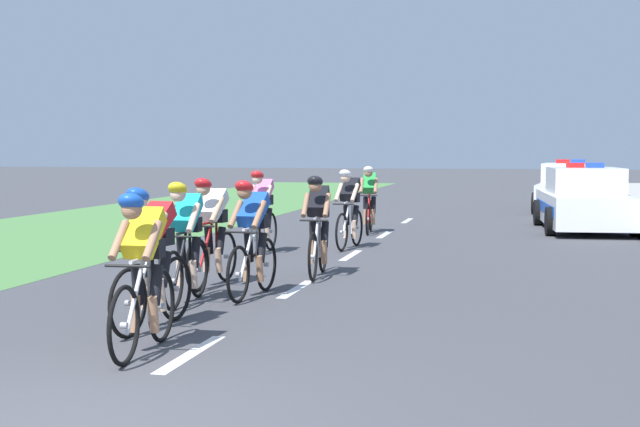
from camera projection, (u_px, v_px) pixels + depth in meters
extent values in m
cube|color=#4C7F42|center=(73.00, 230.00, 21.32)|extent=(7.00, 60.00, 0.01)
cube|color=white|center=(191.00, 354.00, 8.47)|extent=(0.14, 1.60, 0.01)
cube|color=white|center=(296.00, 289.00, 12.36)|extent=(0.14, 1.60, 0.01)
cube|color=white|center=(351.00, 255.00, 16.25)|extent=(0.14, 1.60, 0.01)
cube|color=white|center=(384.00, 235.00, 20.14)|extent=(0.14, 1.60, 0.01)
cube|color=white|center=(407.00, 221.00, 24.03)|extent=(0.14, 1.60, 0.01)
torus|color=black|center=(124.00, 326.00, 7.98)|extent=(0.09, 0.73, 0.72)
cylinder|color=#99999E|center=(124.00, 326.00, 7.98)|extent=(0.06, 0.06, 0.06)
torus|color=black|center=(162.00, 306.00, 8.97)|extent=(0.09, 0.73, 0.72)
cylinder|color=#99999E|center=(162.00, 306.00, 8.97)|extent=(0.06, 0.06, 0.06)
cylinder|color=silver|center=(141.00, 259.00, 8.39)|extent=(0.07, 0.55, 0.04)
cylinder|color=silver|center=(135.00, 297.00, 8.24)|extent=(0.07, 0.48, 0.63)
cylinder|color=silver|center=(149.00, 288.00, 8.61)|extent=(0.04, 0.04, 0.65)
cylinder|color=black|center=(127.00, 266.00, 8.04)|extent=(0.42, 0.05, 0.03)
cube|color=black|center=(149.00, 252.00, 8.58)|extent=(0.11, 0.23, 0.05)
cube|color=yellow|center=(144.00, 233.00, 8.44)|extent=(0.31, 0.55, 0.47)
cube|color=black|center=(148.00, 248.00, 8.57)|extent=(0.29, 0.22, 0.18)
cylinder|color=black|center=(156.00, 285.00, 8.53)|extent=(0.12, 0.23, 0.40)
cylinder|color=#9E7051|center=(153.00, 314.00, 8.47)|extent=(0.10, 0.16, 0.36)
cylinder|color=black|center=(138.00, 285.00, 8.56)|extent=(0.12, 0.18, 0.40)
cylinder|color=#9E7051|center=(135.00, 314.00, 8.50)|extent=(0.10, 0.13, 0.36)
cylinder|color=#9E7051|center=(152.00, 241.00, 8.21)|extent=(0.10, 0.41, 0.35)
cylinder|color=#9E7051|center=(119.00, 240.00, 8.26)|extent=(0.10, 0.41, 0.35)
sphere|color=#9E7051|center=(132.00, 209.00, 8.13)|extent=(0.19, 0.19, 0.19)
ellipsoid|color=blue|center=(131.00, 202.00, 8.12)|extent=(0.25, 0.33, 0.24)
torus|color=black|center=(128.00, 303.00, 9.14)|extent=(0.13, 0.72, 0.72)
cylinder|color=#99999E|center=(128.00, 303.00, 9.14)|extent=(0.07, 0.07, 0.06)
torus|color=black|center=(176.00, 289.00, 10.08)|extent=(0.13, 0.72, 0.72)
cylinder|color=#99999E|center=(176.00, 289.00, 10.08)|extent=(0.07, 0.07, 0.06)
cylinder|color=white|center=(150.00, 246.00, 9.53)|extent=(0.10, 0.55, 0.04)
cylinder|color=white|center=(142.00, 278.00, 9.39)|extent=(0.09, 0.48, 0.63)
cylinder|color=white|center=(160.00, 272.00, 9.74)|extent=(0.04, 0.04, 0.65)
cylinder|color=black|center=(133.00, 251.00, 9.20)|extent=(0.42, 0.08, 0.03)
cube|color=black|center=(159.00, 240.00, 9.71)|extent=(0.12, 0.23, 0.05)
cube|color=red|center=(153.00, 223.00, 9.58)|extent=(0.34, 0.58, 0.44)
cube|color=black|center=(159.00, 237.00, 9.70)|extent=(0.30, 0.23, 0.18)
cylinder|color=black|center=(164.00, 269.00, 9.65)|extent=(0.13, 0.23, 0.40)
cylinder|color=beige|center=(161.00, 295.00, 9.59)|extent=(0.11, 0.16, 0.36)
cylinder|color=black|center=(150.00, 269.00, 9.71)|extent=(0.13, 0.18, 0.40)
cylinder|color=beige|center=(146.00, 294.00, 9.65)|extent=(0.10, 0.13, 0.36)
cylinder|color=beige|center=(156.00, 229.00, 9.33)|extent=(0.12, 0.41, 0.35)
cylinder|color=beige|center=(129.00, 229.00, 9.44)|extent=(0.12, 0.41, 0.35)
sphere|color=beige|center=(138.00, 202.00, 9.28)|extent=(0.19, 0.19, 0.19)
ellipsoid|color=blue|center=(138.00, 195.00, 9.27)|extent=(0.26, 0.34, 0.24)
torus|color=black|center=(173.00, 281.00, 10.67)|extent=(0.08, 0.73, 0.72)
cylinder|color=#99999E|center=(173.00, 281.00, 10.67)|extent=(0.06, 0.06, 0.06)
torus|color=black|center=(199.00, 270.00, 11.65)|extent=(0.08, 0.73, 0.72)
cylinder|color=#99999E|center=(199.00, 270.00, 11.65)|extent=(0.06, 0.06, 0.06)
cylinder|color=black|center=(184.00, 232.00, 11.07)|extent=(0.06, 0.55, 0.04)
cylinder|color=black|center=(180.00, 260.00, 10.92)|extent=(0.06, 0.48, 0.63)
cylinder|color=black|center=(190.00, 255.00, 11.29)|extent=(0.04, 0.04, 0.65)
cylinder|color=black|center=(175.00, 237.00, 10.73)|extent=(0.42, 0.05, 0.03)
cube|color=black|center=(190.00, 228.00, 11.27)|extent=(0.11, 0.22, 0.05)
cube|color=#19B2B7|center=(186.00, 212.00, 11.13)|extent=(0.31, 0.56, 0.45)
cube|color=black|center=(189.00, 224.00, 11.25)|extent=(0.29, 0.21, 0.18)
cylinder|color=black|center=(195.00, 252.00, 11.21)|extent=(0.12, 0.23, 0.40)
cylinder|color=beige|center=(193.00, 274.00, 11.16)|extent=(0.10, 0.16, 0.36)
cylinder|color=black|center=(181.00, 252.00, 11.25)|extent=(0.12, 0.17, 0.40)
cylinder|color=beige|center=(180.00, 274.00, 11.19)|extent=(0.10, 0.13, 0.36)
cylinder|color=beige|center=(193.00, 218.00, 10.89)|extent=(0.10, 0.40, 0.35)
cylinder|color=beige|center=(168.00, 217.00, 10.95)|extent=(0.10, 0.40, 0.35)
sphere|color=beige|center=(178.00, 194.00, 10.82)|extent=(0.19, 0.19, 0.19)
ellipsoid|color=yellow|center=(178.00, 189.00, 10.80)|extent=(0.25, 0.33, 0.24)
torus|color=black|center=(238.00, 274.00, 11.22)|extent=(0.10, 0.73, 0.72)
cylinder|color=#99999E|center=(238.00, 274.00, 11.22)|extent=(0.06, 0.06, 0.06)
torus|color=black|center=(266.00, 265.00, 12.17)|extent=(0.10, 0.73, 0.72)
cylinder|color=#99999E|center=(266.00, 265.00, 12.17)|extent=(0.06, 0.06, 0.06)
cylinder|color=white|center=(251.00, 228.00, 11.61)|extent=(0.08, 0.55, 0.04)
cylinder|color=white|center=(246.00, 255.00, 11.47)|extent=(0.08, 0.48, 0.63)
cylinder|color=white|center=(257.00, 250.00, 11.82)|extent=(0.04, 0.04, 0.65)
cylinder|color=black|center=(241.00, 232.00, 11.28)|extent=(0.42, 0.06, 0.03)
cube|color=black|center=(257.00, 224.00, 11.80)|extent=(0.12, 0.23, 0.05)
cube|color=blue|center=(253.00, 209.00, 11.66)|extent=(0.32, 0.57, 0.44)
cube|color=black|center=(257.00, 221.00, 11.78)|extent=(0.29, 0.22, 0.18)
cylinder|color=black|center=(262.00, 248.00, 11.73)|extent=(0.13, 0.23, 0.40)
cylinder|color=#9E7051|center=(260.00, 269.00, 11.68)|extent=(0.10, 0.16, 0.36)
cylinder|color=black|center=(249.00, 247.00, 11.79)|extent=(0.12, 0.18, 0.40)
cylinder|color=#9E7051|center=(247.00, 268.00, 11.73)|extent=(0.10, 0.13, 0.36)
cylinder|color=#9E7051|center=(259.00, 215.00, 11.41)|extent=(0.11, 0.41, 0.35)
cylinder|color=#9E7051|center=(235.00, 214.00, 11.51)|extent=(0.11, 0.41, 0.35)
sphere|color=#9E7051|center=(245.00, 192.00, 11.36)|extent=(0.19, 0.19, 0.19)
ellipsoid|color=red|center=(244.00, 187.00, 11.35)|extent=(0.25, 0.33, 0.24)
torus|color=black|center=(197.00, 265.00, 12.12)|extent=(0.10, 0.73, 0.72)
cylinder|color=#99999E|center=(197.00, 265.00, 12.12)|extent=(0.06, 0.06, 0.06)
torus|color=black|center=(226.00, 256.00, 13.07)|extent=(0.10, 0.73, 0.72)
cylinder|color=#99999E|center=(226.00, 256.00, 13.07)|extent=(0.06, 0.06, 0.06)
cylinder|color=#B21919|center=(210.00, 223.00, 12.51)|extent=(0.08, 0.55, 0.04)
cylinder|color=#B21919|center=(205.00, 247.00, 12.37)|extent=(0.08, 0.48, 0.63)
cylinder|color=#B21919|center=(216.00, 243.00, 12.72)|extent=(0.04, 0.04, 0.65)
cylinder|color=black|center=(200.00, 226.00, 12.18)|extent=(0.42, 0.06, 0.03)
cube|color=black|center=(216.00, 219.00, 12.70)|extent=(0.12, 0.23, 0.05)
cube|color=white|center=(213.00, 205.00, 12.56)|extent=(0.32, 0.57, 0.45)
cube|color=black|center=(216.00, 216.00, 12.68)|extent=(0.29, 0.22, 0.18)
cylinder|color=black|center=(221.00, 241.00, 12.64)|extent=(0.13, 0.23, 0.40)
cylinder|color=tan|center=(219.00, 260.00, 12.58)|extent=(0.10, 0.16, 0.36)
cylinder|color=black|center=(209.00, 240.00, 12.69)|extent=(0.12, 0.18, 0.40)
cylinder|color=tan|center=(207.00, 260.00, 12.63)|extent=(0.10, 0.13, 0.36)
cylinder|color=tan|center=(217.00, 210.00, 12.32)|extent=(0.11, 0.41, 0.35)
cylinder|color=tan|center=(196.00, 209.00, 12.41)|extent=(0.11, 0.41, 0.35)
sphere|color=tan|center=(203.00, 189.00, 12.26)|extent=(0.19, 0.19, 0.19)
ellipsoid|color=red|center=(203.00, 184.00, 12.25)|extent=(0.25, 0.33, 0.24)
torus|color=black|center=(313.00, 257.00, 13.05)|extent=(0.10, 0.73, 0.72)
cylinder|color=#99999E|center=(313.00, 257.00, 13.05)|extent=(0.06, 0.06, 0.06)
torus|color=black|center=(323.00, 249.00, 14.04)|extent=(0.10, 0.73, 0.72)
cylinder|color=#99999E|center=(323.00, 249.00, 14.04)|extent=(0.06, 0.06, 0.06)
cylinder|color=silver|center=(318.00, 217.00, 13.46)|extent=(0.08, 0.55, 0.04)
cylinder|color=silver|center=(316.00, 240.00, 13.31)|extent=(0.08, 0.48, 0.63)
cylinder|color=silver|center=(320.00, 236.00, 13.68)|extent=(0.04, 0.04, 0.65)
cylinder|color=black|center=(314.00, 220.00, 13.12)|extent=(0.42, 0.06, 0.03)
cube|color=black|center=(320.00, 214.00, 13.65)|extent=(0.12, 0.23, 0.05)
cube|color=black|center=(318.00, 201.00, 13.52)|extent=(0.32, 0.57, 0.46)
cube|color=black|center=(319.00, 211.00, 13.64)|extent=(0.29, 0.22, 0.18)
cylinder|color=black|center=(325.00, 234.00, 13.60)|extent=(0.13, 0.23, 0.40)
cylinder|color=#9E7051|center=(324.00, 252.00, 13.54)|extent=(0.10, 0.16, 0.36)
cylinder|color=black|center=(313.00, 234.00, 13.63)|extent=(0.12, 0.18, 0.40)
cylinder|color=#9E7051|center=(312.00, 252.00, 13.57)|extent=(0.10, 0.13, 0.36)
cylinder|color=#9E7051|center=(327.00, 205.00, 13.28)|extent=(0.11, 0.41, 0.35)
cylinder|color=#9E7051|center=(305.00, 205.00, 13.33)|extent=(0.11, 0.41, 0.35)
sphere|color=#9E7051|center=(315.00, 186.00, 13.20)|extent=(0.19, 0.19, 0.19)
ellipsoid|color=black|center=(315.00, 181.00, 13.19)|extent=(0.25, 0.33, 0.24)
torus|color=black|center=(254.00, 236.00, 16.07)|extent=(0.06, 0.72, 0.72)
cylinder|color=#99999E|center=(254.00, 236.00, 16.07)|extent=(0.06, 0.06, 0.06)
torus|color=black|center=(271.00, 231.00, 17.04)|extent=(0.06, 0.72, 0.72)
cylinder|color=#99999E|center=(271.00, 231.00, 17.04)|extent=(0.06, 0.06, 0.06)
cylinder|color=silver|center=(261.00, 205.00, 16.47)|extent=(0.05, 0.55, 0.04)
cylinder|color=silver|center=(259.00, 223.00, 16.32)|extent=(0.05, 0.48, 0.63)
cylinder|color=silver|center=(265.00, 220.00, 16.68)|extent=(0.04, 0.04, 0.65)
cylinder|color=black|center=(255.00, 207.00, 16.13)|extent=(0.42, 0.04, 0.03)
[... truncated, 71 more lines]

